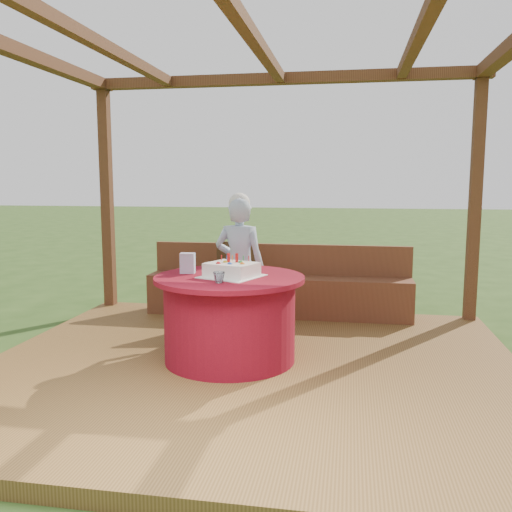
{
  "coord_description": "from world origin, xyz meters",
  "views": [
    {
      "loc": [
        0.8,
        -4.33,
        1.64
      ],
      "look_at": [
        0.0,
        0.25,
        1.0
      ],
      "focal_mm": 38.0,
      "sensor_mm": 36.0,
      "label": 1
    }
  ],
  "objects_px": {
    "chair": "(237,280)",
    "birthday_cake": "(232,270)",
    "bench": "(278,292)",
    "elderly_woman": "(240,264)",
    "table": "(230,318)",
    "drinking_glass": "(219,277)",
    "gift_bag": "(188,263)"
  },
  "relations": [
    {
      "from": "chair",
      "to": "birthday_cake",
      "type": "relative_size",
      "value": 1.53
    },
    {
      "from": "bench",
      "to": "chair",
      "type": "distance_m",
      "value": 0.69
    },
    {
      "from": "elderly_woman",
      "to": "chair",
      "type": "bearing_deg",
      "value": 106.71
    },
    {
      "from": "elderly_woman",
      "to": "birthday_cake",
      "type": "relative_size",
      "value": 2.44
    },
    {
      "from": "table",
      "to": "drinking_glass",
      "type": "height_order",
      "value": "drinking_glass"
    },
    {
      "from": "chair",
      "to": "drinking_glass",
      "type": "distance_m",
      "value": 1.48
    },
    {
      "from": "gift_bag",
      "to": "drinking_glass",
      "type": "bearing_deg",
      "value": -51.69
    },
    {
      "from": "chair",
      "to": "table",
      "type": "bearing_deg",
      "value": -81.27
    },
    {
      "from": "bench",
      "to": "table",
      "type": "bearing_deg",
      "value": -96.62
    },
    {
      "from": "table",
      "to": "birthday_cake",
      "type": "height_order",
      "value": "birthday_cake"
    },
    {
      "from": "table",
      "to": "gift_bag",
      "type": "xyz_separation_m",
      "value": [
        -0.39,
        0.07,
        0.45
      ]
    },
    {
      "from": "gift_bag",
      "to": "elderly_woman",
      "type": "bearing_deg",
      "value": 62.38
    },
    {
      "from": "bench",
      "to": "drinking_glass",
      "type": "distance_m",
      "value": 2.06
    },
    {
      "from": "bench",
      "to": "elderly_woman",
      "type": "relative_size",
      "value": 2.12
    },
    {
      "from": "birthday_cake",
      "to": "gift_bag",
      "type": "relative_size",
      "value": 3.26
    },
    {
      "from": "elderly_woman",
      "to": "drinking_glass",
      "type": "xyz_separation_m",
      "value": [
        0.07,
        -1.14,
        0.07
      ]
    },
    {
      "from": "chair",
      "to": "gift_bag",
      "type": "height_order",
      "value": "gift_bag"
    },
    {
      "from": "chair",
      "to": "gift_bag",
      "type": "distance_m",
      "value": 1.12
    },
    {
      "from": "drinking_glass",
      "to": "bench",
      "type": "bearing_deg",
      "value": 84.11
    },
    {
      "from": "elderly_woman",
      "to": "gift_bag",
      "type": "bearing_deg",
      "value": -112.31
    },
    {
      "from": "chair",
      "to": "birthday_cake",
      "type": "xyz_separation_m",
      "value": [
        0.2,
        -1.15,
        0.3
      ]
    },
    {
      "from": "gift_bag",
      "to": "drinking_glass",
      "type": "xyz_separation_m",
      "value": [
        0.38,
        -0.39,
        -0.04
      ]
    },
    {
      "from": "table",
      "to": "drinking_glass",
      "type": "bearing_deg",
      "value": -92.09
    },
    {
      "from": "chair",
      "to": "elderly_woman",
      "type": "distance_m",
      "value": 0.39
    },
    {
      "from": "elderly_woman",
      "to": "birthday_cake",
      "type": "distance_m",
      "value": 0.86
    },
    {
      "from": "elderly_woman",
      "to": "birthday_cake",
      "type": "height_order",
      "value": "elderly_woman"
    },
    {
      "from": "gift_bag",
      "to": "birthday_cake",
      "type": "bearing_deg",
      "value": -18.92
    },
    {
      "from": "table",
      "to": "elderly_woman",
      "type": "height_order",
      "value": "elderly_woman"
    },
    {
      "from": "table",
      "to": "gift_bag",
      "type": "relative_size",
      "value": 7.17
    },
    {
      "from": "chair",
      "to": "birthday_cake",
      "type": "distance_m",
      "value": 1.21
    },
    {
      "from": "table",
      "to": "birthday_cake",
      "type": "relative_size",
      "value": 2.2
    },
    {
      "from": "chair",
      "to": "gift_bag",
      "type": "relative_size",
      "value": 5.01
    }
  ]
}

